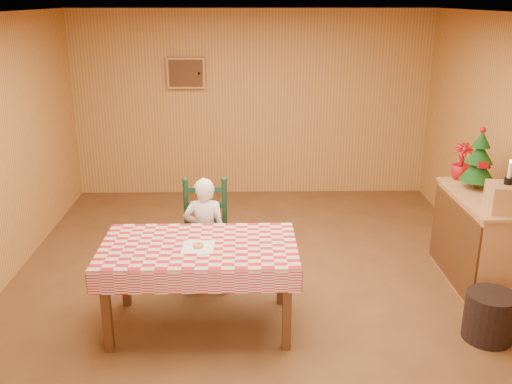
% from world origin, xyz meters
% --- Properties ---
extents(ground, '(6.00, 6.00, 0.00)m').
position_xyz_m(ground, '(0.00, 0.00, 0.00)').
color(ground, brown).
rests_on(ground, ground).
extents(cabin_walls, '(5.10, 6.05, 2.65)m').
position_xyz_m(cabin_walls, '(-0.00, 0.53, 1.83)').
color(cabin_walls, '#C28B46').
rests_on(cabin_walls, ground).
extents(dining_table, '(1.66, 0.96, 0.77)m').
position_xyz_m(dining_table, '(-0.50, -0.63, 0.69)').
color(dining_table, '#532F16').
rests_on(dining_table, ground).
extents(ladder_chair, '(0.44, 0.40, 1.08)m').
position_xyz_m(ladder_chair, '(-0.50, 0.16, 0.50)').
color(ladder_chair, black).
rests_on(ladder_chair, ground).
extents(seated_child, '(0.41, 0.27, 1.12)m').
position_xyz_m(seated_child, '(-0.50, 0.10, 0.56)').
color(seated_child, white).
rests_on(seated_child, ground).
extents(napkin, '(0.27, 0.27, 0.00)m').
position_xyz_m(napkin, '(-0.50, -0.68, 0.77)').
color(napkin, white).
rests_on(napkin, dining_table).
extents(donut, '(0.11, 0.11, 0.03)m').
position_xyz_m(donut, '(-0.50, -0.68, 0.79)').
color(donut, gold).
rests_on(donut, napkin).
extents(shelf_unit, '(0.54, 1.24, 0.93)m').
position_xyz_m(shelf_unit, '(2.19, 0.09, 0.47)').
color(shelf_unit, tan).
rests_on(shelf_unit, ground).
extents(crate, '(0.34, 0.34, 0.25)m').
position_xyz_m(crate, '(2.20, -0.31, 1.06)').
color(crate, tan).
rests_on(crate, shelf_unit).
extents(christmas_tree, '(0.34, 0.34, 0.62)m').
position_xyz_m(christmas_tree, '(2.20, 0.34, 1.21)').
color(christmas_tree, '#532F16').
rests_on(christmas_tree, shelf_unit).
extents(flower_arrangement, '(0.27, 0.27, 0.38)m').
position_xyz_m(flower_arrangement, '(2.15, 0.64, 1.12)').
color(flower_arrangement, '#A30F12').
rests_on(flower_arrangement, shelf_unit).
extents(candle_set, '(0.07, 0.07, 0.22)m').
position_xyz_m(candle_set, '(2.20, -0.31, 1.24)').
color(candle_set, black).
rests_on(candle_set, crate).
extents(storage_bin, '(0.50, 0.50, 0.41)m').
position_xyz_m(storage_bin, '(1.93, -0.88, 0.21)').
color(storage_bin, black).
rests_on(storage_bin, ground).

